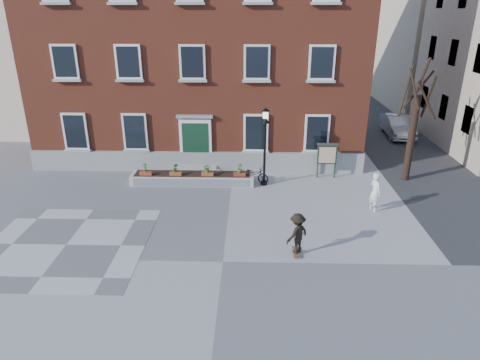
{
  "coord_description": "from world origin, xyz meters",
  "views": [
    {
      "loc": [
        0.95,
        -12.86,
        8.37
      ],
      "look_at": [
        0.5,
        4.0,
        1.5
      ],
      "focal_mm": 32.0,
      "sensor_mm": 36.0,
      "label": 1
    }
  ],
  "objects_px": {
    "bicycle": "(253,174)",
    "lamp_post": "(265,136)",
    "notice_board": "(327,155)",
    "skateboarder": "(297,233)",
    "bystander": "(375,192)",
    "parked_car": "(398,126)"
  },
  "relations": [
    {
      "from": "bicycle",
      "to": "bystander",
      "type": "relative_size",
      "value": 0.94
    },
    {
      "from": "bystander",
      "to": "parked_car",
      "type": "bearing_deg",
      "value": -41.39
    },
    {
      "from": "bystander",
      "to": "notice_board",
      "type": "xyz_separation_m",
      "value": [
        -1.49,
        3.87,
        0.38
      ]
    },
    {
      "from": "parked_car",
      "to": "bystander",
      "type": "bearing_deg",
      "value": -108.76
    },
    {
      "from": "lamp_post",
      "to": "notice_board",
      "type": "distance_m",
      "value": 3.67
    },
    {
      "from": "bicycle",
      "to": "skateboarder",
      "type": "distance_m",
      "value": 6.98
    },
    {
      "from": "bicycle",
      "to": "skateboarder",
      "type": "relative_size",
      "value": 1.03
    },
    {
      "from": "bicycle",
      "to": "parked_car",
      "type": "xyz_separation_m",
      "value": [
        9.99,
        8.74,
        0.28
      ]
    },
    {
      "from": "bystander",
      "to": "lamp_post",
      "type": "xyz_separation_m",
      "value": [
        -4.76,
        2.79,
        1.66
      ]
    },
    {
      "from": "bicycle",
      "to": "notice_board",
      "type": "bearing_deg",
      "value": -56.21
    },
    {
      "from": "bicycle",
      "to": "parked_car",
      "type": "distance_m",
      "value": 13.28
    },
    {
      "from": "notice_board",
      "to": "skateboarder",
      "type": "relative_size",
      "value": 1.17
    },
    {
      "from": "bystander",
      "to": "lamp_post",
      "type": "height_order",
      "value": "lamp_post"
    },
    {
      "from": "bicycle",
      "to": "lamp_post",
      "type": "height_order",
      "value": "lamp_post"
    },
    {
      "from": "parked_car",
      "to": "skateboarder",
      "type": "bearing_deg",
      "value": -115.66
    },
    {
      "from": "lamp_post",
      "to": "notice_board",
      "type": "xyz_separation_m",
      "value": [
        3.27,
        1.08,
        -1.28
      ]
    },
    {
      "from": "bicycle",
      "to": "lamp_post",
      "type": "relative_size",
      "value": 0.42
    },
    {
      "from": "bicycle",
      "to": "lamp_post",
      "type": "bearing_deg",
      "value": -97.82
    },
    {
      "from": "bystander",
      "to": "notice_board",
      "type": "distance_m",
      "value": 4.16
    },
    {
      "from": "notice_board",
      "to": "skateboarder",
      "type": "height_order",
      "value": "notice_board"
    },
    {
      "from": "lamp_post",
      "to": "notice_board",
      "type": "bearing_deg",
      "value": 18.32
    },
    {
      "from": "lamp_post",
      "to": "parked_car",
      "type": "bearing_deg",
      "value": 43.8
    }
  ]
}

